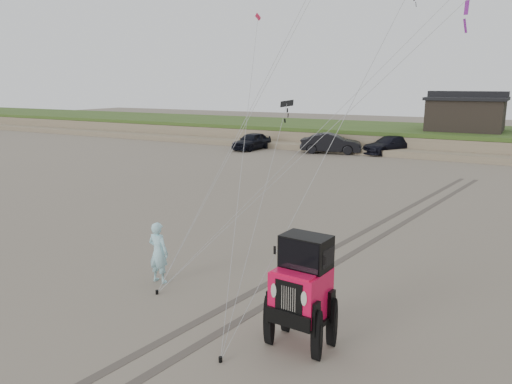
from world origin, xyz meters
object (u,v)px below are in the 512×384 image
truck_b (331,143)px  truck_c (390,145)px  truck_a (252,141)px  cabin (466,113)px  man (158,252)px  jeep (301,303)px

truck_b → truck_c: size_ratio=0.97×
truck_b → truck_a: bearing=84.3°
cabin → truck_a: size_ratio=1.46×
man → truck_a: bearing=-64.6°
truck_c → man: size_ratio=2.81×
truck_b → cabin: bearing=-67.3°
truck_a → truck_b: truck_b is taller
jeep → man: jeep is taller
truck_b → man: size_ratio=2.73×
truck_b → truck_c: (4.42, 1.99, -0.08)m
truck_a → man: 30.07m
jeep → cabin: bearing=96.9°
truck_c → jeep: jeep is taller
truck_b → man: man is taller
cabin → truck_c: bearing=-133.3°
truck_a → jeep: (17.48, -28.76, 0.26)m
truck_b → jeep: 31.71m
truck_a → jeep: 33.66m
jeep → man: 5.31m
truck_b → jeep: bearing=-175.7°
truck_b → jeep: jeep is taller
truck_b → jeep: size_ratio=0.92×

